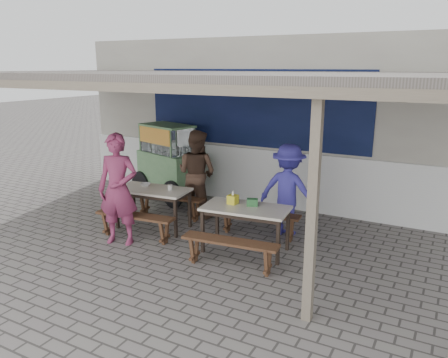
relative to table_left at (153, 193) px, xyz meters
name	(u,v)px	position (x,y,z in m)	size (l,w,h in m)	color
ground	(183,252)	(1.10, -0.68, -0.67)	(60.00, 60.00, 0.00)	#66615C
back_wall	(271,122)	(1.10, 2.90, 1.05)	(9.00, 1.28, 3.50)	#B5B3A3
warung_roof	(211,78)	(1.11, 0.22, 2.05)	(9.00, 4.21, 2.81)	#5F5851
table_left	(153,193)	(0.00, 0.00, 0.00)	(1.40, 0.82, 0.75)	beige
bench_left_street	(135,221)	(0.07, -0.60, -0.33)	(1.46, 0.44, 0.45)	brown
bench_left_wall	(169,201)	(-0.07, 0.60, -0.33)	(1.46, 0.44, 0.45)	brown
table_right	(246,212)	(1.95, -0.16, 0.00)	(1.43, 0.86, 0.75)	beige
bench_right_street	(230,247)	(2.03, -0.83, -0.33)	(1.48, 0.44, 0.45)	brown
bench_right_wall	(258,218)	(1.88, 0.52, -0.33)	(1.48, 0.44, 0.45)	brown
vendor_cart	(168,159)	(-0.82, 1.65, 0.24)	(2.15, 1.24, 1.67)	#6D9A66
patron_street_side	(118,189)	(-0.06, -0.83, 0.27)	(0.68, 0.45, 1.87)	#802C4F
patron_wall_side	(197,173)	(0.33, 1.00, 0.19)	(0.84, 0.65, 1.72)	#4C3528
patron_right_table	(288,190)	(2.27, 0.89, 0.14)	(1.05, 0.60, 1.62)	#3A34A1
tissue_box	(233,199)	(1.69, -0.10, 0.15)	(0.15, 0.15, 0.15)	gold
donation_box	(252,202)	(2.02, -0.05, 0.14)	(0.17, 0.12, 0.12)	#2C6534
condiment_jar	(170,187)	(0.33, 0.09, 0.13)	(0.09, 0.09, 0.10)	beige
condiment_bowl	(146,185)	(-0.23, 0.10, 0.10)	(0.19, 0.19, 0.05)	silver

